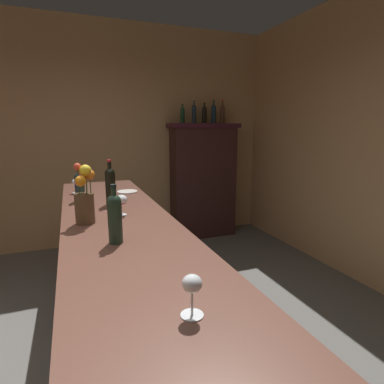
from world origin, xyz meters
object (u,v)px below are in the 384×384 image
(wine_glass_front, at_px, (192,287))
(wine_bottle_pinot, at_px, (110,184))
(display_bottle_left, at_px, (182,114))
(wine_glass_rear, at_px, (76,183))
(display_cabinet, at_px, (203,179))
(display_bottle_midleft, at_px, (194,113))
(display_bottle_midright, at_px, (214,113))
(display_bottle_center, at_px, (204,114))
(wine_glass_mid, at_px, (121,201))
(wine_bottle_malbec, at_px, (80,185))
(cheese_plate, at_px, (127,192))
(bar_counter, at_px, (124,299))
(wine_bottle_riesling, at_px, (115,216))
(flower_arrangement, at_px, (85,195))
(display_bottle_right, at_px, (222,113))

(wine_glass_front, bearing_deg, wine_bottle_pinot, 91.80)
(display_bottle_left, bearing_deg, wine_glass_rear, -137.83)
(display_cabinet, xyz_separation_m, display_bottle_left, (-0.32, 0.00, 0.92))
(display_bottle_midleft, xyz_separation_m, display_bottle_midright, (0.30, 0.00, 0.00))
(display_bottle_midright, bearing_deg, display_bottle_center, -180.00)
(display_cabinet, xyz_separation_m, wine_glass_mid, (-1.52, -2.19, 0.27))
(wine_bottle_malbec, xyz_separation_m, wine_glass_mid, (0.24, -0.54, -0.03))
(display_bottle_midleft, distance_m, display_bottle_midright, 0.30)
(cheese_plate, distance_m, display_bottle_center, 2.13)
(cheese_plate, bearing_deg, wine_glass_rear, 163.35)
(bar_counter, distance_m, display_cabinet, 2.83)
(wine_bottle_pinot, distance_m, wine_glass_front, 1.57)
(wine_bottle_riesling, bearing_deg, display_bottle_left, 64.17)
(flower_arrangement, bearing_deg, wine_bottle_riesling, -73.37)
(wine_bottle_malbec, bearing_deg, display_bottle_left, 48.90)
(wine_bottle_pinot, relative_size, wine_glass_front, 2.50)
(wine_bottle_malbec, bearing_deg, display_bottle_midleft, 45.68)
(wine_glass_rear, bearing_deg, flower_arrangement, -87.89)
(wine_glass_front, distance_m, display_bottle_center, 3.79)
(wine_glass_front, relative_size, wine_glass_mid, 0.99)
(wine_bottle_malbec, relative_size, wine_glass_front, 2.07)
(wine_bottle_riesling, xyz_separation_m, display_bottle_right, (1.92, 2.70, 0.63))
(wine_bottle_riesling, relative_size, display_bottle_right, 0.88)
(wine_bottle_pinot, height_order, display_bottle_left, display_bottle_left)
(wine_glass_rear, distance_m, cheese_plate, 0.45)
(cheese_plate, relative_size, display_bottle_midleft, 0.54)
(display_bottle_midleft, xyz_separation_m, display_bottle_center, (0.16, -0.00, -0.01))
(display_bottle_midright, bearing_deg, wine_bottle_pinot, -132.46)
(flower_arrangement, relative_size, display_bottle_midleft, 1.10)
(wine_glass_rear, height_order, display_bottle_midleft, display_bottle_midleft)
(display_cabinet, height_order, display_bottle_midright, display_bottle_midright)
(display_bottle_midright, bearing_deg, cheese_plate, -136.10)
(display_cabinet, distance_m, wine_glass_rear, 2.23)
(bar_counter, distance_m, wine_bottle_pinot, 0.83)
(bar_counter, xyz_separation_m, wine_bottle_riesling, (-0.07, -0.35, 0.65))
(bar_counter, distance_m, wine_bottle_riesling, 0.74)
(display_bottle_midleft, bearing_deg, wine_bottle_riesling, -118.70)
(display_bottle_midleft, bearing_deg, bar_counter, -120.95)
(wine_glass_front, distance_m, display_bottle_right, 3.92)
(wine_bottle_pinot, relative_size, cheese_plate, 1.88)
(wine_bottle_riesling, height_order, wine_glass_rear, wine_bottle_riesling)
(display_bottle_center, bearing_deg, wine_glass_rear, -143.53)
(wine_bottle_riesling, relative_size, wine_glass_front, 2.20)
(wine_bottle_pinot, relative_size, display_bottle_center, 1.10)
(wine_glass_rear, height_order, display_bottle_midright, display_bottle_midright)
(wine_glass_rear, distance_m, display_bottle_left, 2.08)
(wine_bottle_malbec, bearing_deg, wine_bottle_pinot, -44.63)
(flower_arrangement, bearing_deg, wine_glass_rear, 92.11)
(wine_glass_mid, bearing_deg, wine_bottle_riesling, -101.98)
(bar_counter, distance_m, display_bottle_right, 3.25)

